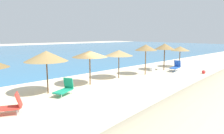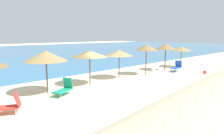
# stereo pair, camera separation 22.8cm
# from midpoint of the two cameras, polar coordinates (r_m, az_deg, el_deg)

# --- Properties ---
(ground_plane) EXTENTS (160.00, 160.00, 0.00)m
(ground_plane) POSITION_cam_midpoint_polar(r_m,az_deg,el_deg) (14.58, -1.11, -5.53)
(ground_plane) COLOR beige
(beach_umbrella_3) EXTENTS (2.66, 2.66, 2.69)m
(beach_umbrella_3) POSITION_cam_midpoint_polar(r_m,az_deg,el_deg) (13.22, -18.39, 2.91)
(beach_umbrella_3) COLOR brown
(beach_umbrella_3) RESTS_ON ground_plane
(beach_umbrella_4) EXTENTS (2.59, 2.59, 2.52)m
(beach_umbrella_4) POSITION_cam_midpoint_polar(r_m,az_deg,el_deg) (14.92, -6.70, 3.65)
(beach_umbrella_4) COLOR brown
(beach_umbrella_4) RESTS_ON ground_plane
(beach_umbrella_5) EXTENTS (2.39, 2.39, 2.40)m
(beach_umbrella_5) POSITION_cam_midpoint_polar(r_m,az_deg,el_deg) (17.11, 1.55, 3.94)
(beach_umbrella_5) COLOR brown
(beach_umbrella_5) RESTS_ON ground_plane
(beach_umbrella_6) EXTENTS (2.03, 2.03, 2.80)m
(beach_umbrella_6) POSITION_cam_midpoint_polar(r_m,az_deg,el_deg) (18.92, 9.11, 5.39)
(beach_umbrella_6) COLOR brown
(beach_umbrella_6) RESTS_ON ground_plane
(beach_umbrella_7) EXTENTS (2.10, 2.10, 2.78)m
(beach_umbrella_7) POSITION_cam_midpoint_polar(r_m,az_deg,el_deg) (21.79, 14.25, 5.57)
(beach_umbrella_7) COLOR brown
(beach_umbrella_7) RESTS_ON ground_plane
(beach_umbrella_8) EXTENTS (2.15, 2.15, 2.37)m
(beach_umbrella_8) POSITION_cam_midpoint_polar(r_m,az_deg,el_deg) (24.49, 18.28, 4.91)
(beach_umbrella_8) COLOR brown
(beach_umbrella_8) RESTS_ON ground_plane
(lounge_chair_1) EXTENTS (1.65, 0.93, 1.07)m
(lounge_chair_1) POSITION_cam_midpoint_polar(r_m,az_deg,el_deg) (21.65, 17.11, 0.11)
(lounge_chair_1) COLOR blue
(lounge_chair_1) RESTS_ON ground_plane
(lounge_chair_3) EXTENTS (1.70, 1.25, 1.01)m
(lounge_chair_3) POSITION_cam_midpoint_polar(r_m,az_deg,el_deg) (10.70, -27.87, -9.68)
(lounge_chair_3) COLOR red
(lounge_chair_3) RESTS_ON ground_plane
(lounge_chair_4) EXTENTS (1.48, 1.13, 1.00)m
(lounge_chair_4) POSITION_cam_midpoint_polar(r_m,az_deg,el_deg) (12.91, -13.57, -5.89)
(lounge_chair_4) COLOR #199972
(lounge_chair_4) RESTS_ON ground_plane
(beach_ball) EXTENTS (0.34, 0.34, 0.34)m
(beach_ball) POSITION_cam_midpoint_polar(r_m,az_deg,el_deg) (21.18, 23.98, -1.27)
(beach_ball) COLOR red
(beach_ball) RESTS_ON ground_plane
(cooler_box) EXTENTS (0.47, 0.37, 0.34)m
(cooler_box) POSITION_cam_midpoint_polar(r_m,az_deg,el_deg) (21.15, 10.93, -0.67)
(cooler_box) COLOR white
(cooler_box) RESTS_ON ground_plane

